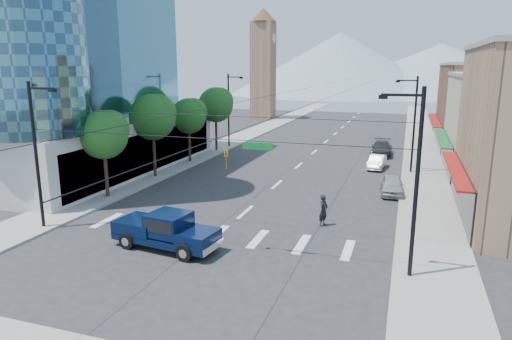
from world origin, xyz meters
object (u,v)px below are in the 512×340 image
Objects in this scene: parked_car_near at (392,185)px; parked_car_mid at (377,162)px; pedestrian at (323,210)px; parked_car_far at (382,148)px; pickup_truck at (166,230)px.

parked_car_near is 9.36m from parked_car_mid.
pedestrian is at bearing -91.72° from parked_car_mid.
parked_car_near is at bearing -74.31° from parked_car_mid.
pedestrian is 0.37× the size of parked_car_far.
pedestrian is at bearing -117.51° from parked_car_near.
pedestrian is 9.78m from parked_car_near.
parked_car_near is (11.40, 15.38, -0.34)m from pickup_truck.
pickup_truck is 1.14× the size of parked_car_far.
pickup_truck reaches higher than parked_car_mid.
parked_car_far is (2.02, 25.54, -0.21)m from pedestrian.
parked_car_far is at bearing 94.60° from parked_car_mid.
pickup_truck is at bearing -108.23° from parked_car_far.
pickup_truck is 33.33m from parked_car_far.
pedestrian reaches higher than parked_car_near.
pedestrian reaches higher than parked_car_far.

